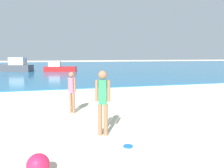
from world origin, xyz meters
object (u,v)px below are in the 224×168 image
object	(u,v)px
boat_far	(12,67)
person_standing	(103,99)
frisbee	(128,146)
person_distant	(72,90)
boat_near	(59,68)
beach_ball	(38,165)

from	to	relation	value
boat_far	person_standing	bearing A→B (deg)	122.54
frisbee	person_distant	world-z (taller)	person_distant
person_standing	frisbee	size ratio (longest dim) A/B	7.70
boat_near	beach_ball	xyz separation A→B (m)	(-0.97, -25.07, -0.34)
person_standing	boat_near	xyz separation A→B (m)	(-0.56, 23.45, -0.45)
frisbee	boat_near	distance (m)	24.36
person_standing	person_distant	distance (m)	2.59
person_distant	person_standing	bearing A→B (deg)	-30.41
boat_far	boat_near	bearing A→B (deg)	-177.97
boat_far	beach_ball	xyz separation A→B (m)	(4.93, -26.78, -0.50)
person_standing	frisbee	distance (m)	1.38
boat_far	person_distant	bearing A→B (deg)	122.65
person_distant	boat_far	world-z (taller)	boat_far
person_standing	boat_far	bearing A→B (deg)	-53.87
person_standing	boat_near	size ratio (longest dim) A/B	0.41
person_distant	beach_ball	xyz separation A→B (m)	(-0.94, -4.14, -0.67)
person_distant	boat_far	xyz separation A→B (m)	(-5.87, 22.64, -0.17)
boat_far	beach_ball	size ratio (longest dim) A/B	14.14
beach_ball	person_standing	bearing A→B (deg)	46.54
frisbee	person_standing	bearing A→B (deg)	114.44
boat_near	boat_far	size ratio (longest dim) A/B	0.74
boat_near	beach_ball	world-z (taller)	boat_near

